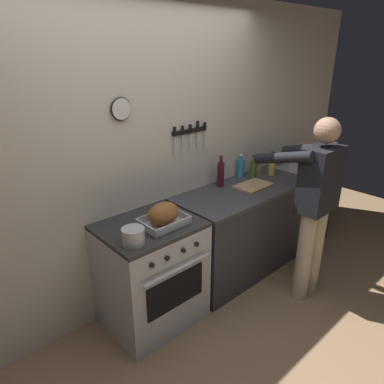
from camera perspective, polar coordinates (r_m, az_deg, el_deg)
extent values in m
plane|color=#937251|center=(2.85, 11.26, -27.20)|extent=(8.00, 8.00, 0.00)
cube|color=beige|center=(2.97, -8.05, 5.36)|extent=(6.00, 0.10, 2.60)
cube|color=black|center=(3.16, -0.39, 9.95)|extent=(0.40, 0.02, 0.04)
cube|color=silver|center=(3.06, -2.80, 7.67)|extent=(0.02, 0.00, 0.15)
cube|color=black|center=(3.03, -2.84, 9.81)|extent=(0.02, 0.02, 0.08)
cube|color=silver|center=(3.11, -1.51, 8.04)|extent=(0.02, 0.00, 0.14)
cube|color=black|center=(3.09, -1.53, 10.03)|extent=(0.02, 0.02, 0.08)
cube|color=silver|center=(3.17, -0.26, 8.29)|extent=(0.02, 0.00, 0.14)
cube|color=black|center=(3.15, -0.27, 10.27)|extent=(0.02, 0.02, 0.08)
cube|color=silver|center=(3.23, 0.94, 8.43)|extent=(0.01, 0.00, 0.16)
cube|color=black|center=(3.20, 0.95, 10.65)|extent=(0.02, 0.02, 0.10)
cube|color=silver|center=(3.30, 2.10, 8.53)|extent=(0.01, 0.00, 0.17)
cube|color=black|center=(3.27, 2.13, 10.67)|extent=(0.02, 0.02, 0.08)
cylinder|color=white|center=(2.70, -11.52, 13.13)|extent=(0.16, 0.02, 0.16)
torus|color=black|center=(2.70, -11.52, 13.13)|extent=(0.17, 0.02, 0.17)
cube|color=#38383D|center=(3.83, 10.81, -4.90)|extent=(2.00, 0.62, 0.86)
cube|color=#3D3D42|center=(3.66, 11.31, 1.41)|extent=(2.03, 0.65, 0.04)
cube|color=#B2B5B7|center=(4.22, 16.64, 3.19)|extent=(0.44, 0.36, 0.11)
cube|color=#BCBCC1|center=(2.96, -6.65, -13.27)|extent=(0.76, 0.62, 0.87)
cube|color=black|center=(2.75, -2.63, -15.91)|extent=(0.53, 0.01, 0.28)
cube|color=#2D2D2D|center=(2.73, -7.07, -5.53)|extent=(0.76, 0.62, 0.03)
cylinder|color=black|center=(2.45, -6.54, -11.80)|extent=(0.04, 0.02, 0.04)
cylinder|color=black|center=(2.52, -4.06, -10.71)|extent=(0.04, 0.02, 0.04)
cylinder|color=black|center=(2.60, -1.40, -9.52)|extent=(0.04, 0.02, 0.04)
cylinder|color=black|center=(2.68, 0.78, -8.52)|extent=(0.04, 0.02, 0.04)
cylinder|color=silver|center=(2.61, -2.30, -12.56)|extent=(0.61, 0.02, 0.02)
cylinder|color=#C6B793|center=(3.34, 17.84, -9.97)|extent=(0.14, 0.14, 0.86)
cylinder|color=#C6B793|center=(3.48, 19.37, -8.81)|extent=(0.14, 0.14, 0.86)
cube|color=black|center=(3.11, 20.18, 1.90)|extent=(0.38, 0.22, 0.56)
sphere|color=#9E755B|center=(3.01, 21.22, 9.34)|extent=(0.21, 0.21, 0.21)
cylinder|color=black|center=(3.00, 14.64, 5.44)|extent=(0.09, 0.55, 0.22)
cylinder|color=black|center=(3.35, 18.68, 6.69)|extent=(0.09, 0.55, 0.22)
cube|color=#B7B7BC|center=(2.69, -4.61, -5.31)|extent=(0.34, 0.25, 0.01)
cube|color=#B7B7BC|center=(2.59, -2.92, -5.60)|extent=(0.34, 0.01, 0.05)
cube|color=#B7B7BC|center=(2.77, -6.23, -3.80)|extent=(0.34, 0.01, 0.05)
cube|color=#B7B7BC|center=(2.59, -7.61, -5.78)|extent=(0.01, 0.25, 0.05)
cube|color=#B7B7BC|center=(2.77, -1.86, -3.62)|extent=(0.01, 0.25, 0.05)
ellipsoid|color=#935628|center=(2.65, -4.67, -3.53)|extent=(0.26, 0.18, 0.17)
cylinder|color=#B7B7BC|center=(2.45, -9.57, -7.12)|extent=(0.16, 0.16, 0.12)
cube|color=tan|center=(3.49, 9.98, 1.04)|extent=(0.36, 0.24, 0.02)
cylinder|color=gold|center=(3.84, 12.94, 4.17)|extent=(0.07, 0.07, 0.20)
cylinder|color=gold|center=(3.81, 13.09, 5.91)|extent=(0.03, 0.03, 0.04)
cylinder|color=black|center=(3.80, 13.13, 6.33)|extent=(0.04, 0.04, 0.01)
cylinder|color=#338CCC|center=(3.72, 7.98, 3.87)|extent=(0.07, 0.07, 0.19)
cylinder|color=#338CCC|center=(3.69, 8.07, 5.57)|extent=(0.03, 0.03, 0.04)
cylinder|color=white|center=(3.68, 8.10, 5.99)|extent=(0.04, 0.04, 0.01)
cylinder|color=#997F4C|center=(3.77, 10.82, 3.91)|extent=(0.06, 0.06, 0.18)
cylinder|color=#997F4C|center=(3.74, 10.94, 5.54)|extent=(0.03, 0.03, 0.04)
cylinder|color=black|center=(3.73, 10.97, 5.94)|extent=(0.03, 0.03, 0.01)
cylinder|color=#385623|center=(3.66, 9.89, 3.55)|extent=(0.07, 0.07, 0.20)
cylinder|color=#385623|center=(3.63, 10.01, 5.37)|extent=(0.03, 0.03, 0.04)
cylinder|color=black|center=(3.62, 10.04, 5.81)|extent=(0.03, 0.03, 0.01)
cylinder|color=#47141E|center=(3.42, 4.69, 2.84)|extent=(0.07, 0.07, 0.24)
cylinder|color=#47141E|center=(3.37, 4.77, 5.20)|extent=(0.03, 0.03, 0.05)
cylinder|color=maroon|center=(3.36, 4.79, 5.75)|extent=(0.03, 0.03, 0.01)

